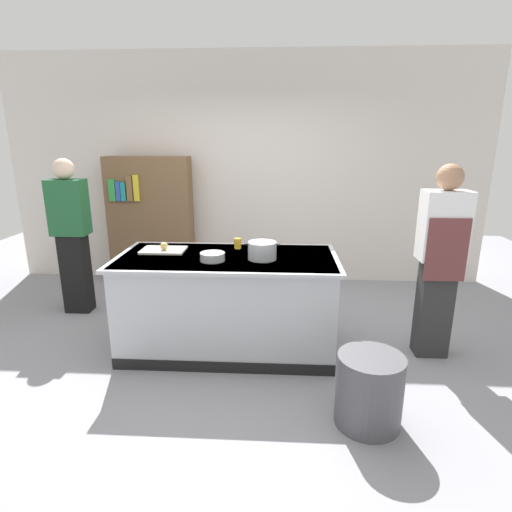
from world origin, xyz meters
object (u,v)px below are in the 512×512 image
person_guest (71,233)px  trash_bin (369,390)px  mixing_bowl (213,257)px  onion (164,246)px  juice_cup (238,243)px  bookshelf (151,222)px  person_chef (440,258)px  stock_pot (262,251)px

person_guest → trash_bin: bearing=58.3°
trash_bin → person_guest: bearing=148.2°
mixing_bowl → onion: bearing=152.9°
onion → trash_bin: bearing=-33.8°
juice_cup → trash_bin: size_ratio=0.19×
bookshelf → person_chef: bearing=-30.2°
juice_cup → person_guest: person_guest is taller
onion → juice_cup: juice_cup is taller
bookshelf → stock_pot: bearing=-50.0°
person_chef → bookshelf: bearing=50.2°
onion → stock_pot: (0.92, -0.18, 0.02)m
mixing_bowl → person_chef: bearing=3.9°
person_chef → person_guest: size_ratio=1.00×
person_guest → bookshelf: person_guest is taller
stock_pot → onion: bearing=169.1°
onion → person_chef: size_ratio=0.04×
juice_cup → person_chef: size_ratio=0.06×
juice_cup → person_chef: person_chef is taller
mixing_bowl → person_chef: person_chef is taller
person_guest → mixing_bowl: bearing=61.7°
trash_bin → bookshelf: bookshelf is taller
trash_bin → mixing_bowl: bearing=143.7°
juice_cup → trash_bin: 1.80m
stock_pot → bookshelf: bearing=130.0°
person_chef → person_guest: 3.77m
juice_cup → bookshelf: (-1.32, 1.52, -0.10)m
stock_pot → bookshelf: bookshelf is taller
juice_cup → trash_bin: (1.03, -1.31, -0.69)m
person_chef → stock_pot: bearing=82.6°
juice_cup → person_chef: (1.79, -0.29, -0.04)m
person_chef → person_guest: same height
trash_bin → person_chef: size_ratio=0.30×
onion → trash_bin: 2.16m
stock_pot → juice_cup: (-0.25, 0.35, -0.03)m
mixing_bowl → stock_pot: bearing=10.0°
onion → trash_bin: (1.70, -1.14, -0.70)m
bookshelf → mixing_bowl: bearing=-59.6°
stock_pot → trash_bin: bearing=-51.0°
person_chef → onion: bearing=77.6°
trash_bin → person_chef: person_chef is taller
stock_pot → person_guest: bearing=158.3°
stock_pot → person_chef: 1.54m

